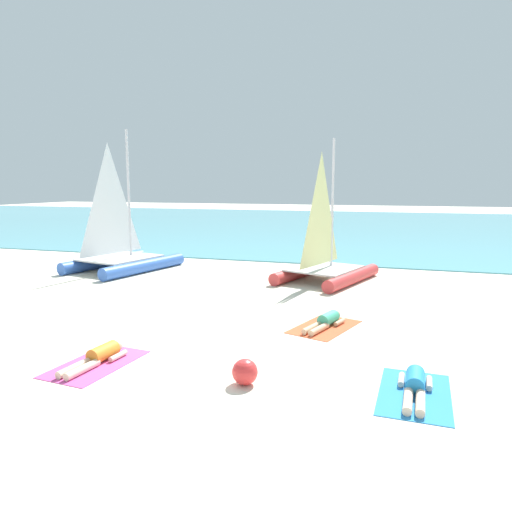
{
  "coord_description": "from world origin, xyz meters",
  "views": [
    {
      "loc": [
        4.24,
        -8.44,
        3.32
      ],
      "look_at": [
        0.0,
        4.88,
        1.2
      ],
      "focal_mm": 33.01,
      "sensor_mm": 36.0,
      "label": 1
    }
  ],
  "objects_px": {
    "sailboat_red": "(325,260)",
    "sailboat_blue": "(121,250)",
    "sunbather_right": "(415,385)",
    "sunbather_middle": "(326,321)",
    "towel_left": "(96,364)",
    "towel_middle": "(324,327)",
    "sunbather_left": "(98,356)",
    "beach_ball": "(245,372)",
    "towel_right": "(415,394)"
  },
  "relations": [
    {
      "from": "towel_middle",
      "to": "beach_ball",
      "type": "relative_size",
      "value": 4.34
    },
    {
      "from": "sailboat_red",
      "to": "sunbather_left",
      "type": "relative_size",
      "value": 3.13
    },
    {
      "from": "sailboat_red",
      "to": "towel_right",
      "type": "height_order",
      "value": "sailboat_red"
    },
    {
      "from": "towel_middle",
      "to": "towel_right",
      "type": "relative_size",
      "value": 1.0
    },
    {
      "from": "sailboat_blue",
      "to": "towel_right",
      "type": "xyz_separation_m",
      "value": [
        10.8,
        -8.17,
        -0.8
      ]
    },
    {
      "from": "beach_ball",
      "to": "sunbather_middle",
      "type": "bearing_deg",
      "value": 78.24
    },
    {
      "from": "sunbather_right",
      "to": "beach_ball",
      "type": "xyz_separation_m",
      "value": [
        -2.72,
        -0.53,
        0.09
      ]
    },
    {
      "from": "sailboat_red",
      "to": "sailboat_blue",
      "type": "bearing_deg",
      "value": -160.31
    },
    {
      "from": "sunbather_left",
      "to": "towel_right",
      "type": "distance_m",
      "value": 5.67
    },
    {
      "from": "sailboat_blue",
      "to": "towel_left",
      "type": "height_order",
      "value": "sailboat_blue"
    },
    {
      "from": "sunbather_right",
      "to": "sunbather_middle",
      "type": "bearing_deg",
      "value": 123.89
    },
    {
      "from": "sunbather_middle",
      "to": "sunbather_right",
      "type": "height_order",
      "value": "same"
    },
    {
      "from": "sunbather_left",
      "to": "towel_right",
      "type": "bearing_deg",
      "value": 9.27
    },
    {
      "from": "towel_right",
      "to": "beach_ball",
      "type": "relative_size",
      "value": 4.34
    },
    {
      "from": "sailboat_blue",
      "to": "towel_middle",
      "type": "bearing_deg",
      "value": -17.03
    },
    {
      "from": "towel_middle",
      "to": "towel_left",
      "type": "bearing_deg",
      "value": -135.69
    },
    {
      "from": "towel_middle",
      "to": "towel_right",
      "type": "height_order",
      "value": "same"
    },
    {
      "from": "sailboat_red",
      "to": "towel_middle",
      "type": "bearing_deg",
      "value": -63.38
    },
    {
      "from": "sailboat_red",
      "to": "sunbather_middle",
      "type": "relative_size",
      "value": 3.19
    },
    {
      "from": "towel_left",
      "to": "towel_middle",
      "type": "relative_size",
      "value": 1.0
    },
    {
      "from": "sailboat_red",
      "to": "towel_left",
      "type": "bearing_deg",
      "value": -90.1
    },
    {
      "from": "towel_right",
      "to": "sunbather_right",
      "type": "xyz_separation_m",
      "value": [
        0.0,
        0.07,
        0.13
      ]
    },
    {
      "from": "towel_middle",
      "to": "sailboat_red",
      "type": "bearing_deg",
      "value": 99.36
    },
    {
      "from": "sunbather_right",
      "to": "beach_ball",
      "type": "relative_size",
      "value": 3.57
    },
    {
      "from": "sailboat_red",
      "to": "beach_ball",
      "type": "bearing_deg",
      "value": -71.84
    },
    {
      "from": "sunbather_middle",
      "to": "towel_middle",
      "type": "bearing_deg",
      "value": -90.0
    },
    {
      "from": "towel_left",
      "to": "beach_ball",
      "type": "relative_size",
      "value": 4.34
    },
    {
      "from": "towel_left",
      "to": "sunbather_middle",
      "type": "distance_m",
      "value": 5.21
    },
    {
      "from": "towel_right",
      "to": "sunbather_right",
      "type": "relative_size",
      "value": 1.22
    },
    {
      "from": "sunbather_left",
      "to": "sunbather_middle",
      "type": "xyz_separation_m",
      "value": [
        3.7,
        3.6,
        0.0
      ]
    },
    {
      "from": "towel_right",
      "to": "beach_ball",
      "type": "height_order",
      "value": "beach_ball"
    },
    {
      "from": "sunbather_right",
      "to": "beach_ball",
      "type": "bearing_deg",
      "value": -166.96
    },
    {
      "from": "sunbather_right",
      "to": "towel_middle",
      "type": "bearing_deg",
      "value": 124.69
    },
    {
      "from": "sailboat_red",
      "to": "sunbather_middle",
      "type": "bearing_deg",
      "value": -63.06
    },
    {
      "from": "sailboat_red",
      "to": "sunbather_right",
      "type": "xyz_separation_m",
      "value": [
        2.86,
        -8.44,
        -0.6
      ]
    },
    {
      "from": "towel_middle",
      "to": "towel_right",
      "type": "bearing_deg",
      "value": -57.87
    },
    {
      "from": "towel_middle",
      "to": "sunbather_middle",
      "type": "bearing_deg",
      "value": 72.38
    },
    {
      "from": "sunbather_left",
      "to": "towel_right",
      "type": "xyz_separation_m",
      "value": [
        5.65,
        0.39,
        -0.13
      ]
    },
    {
      "from": "towel_middle",
      "to": "beach_ball",
      "type": "height_order",
      "value": "beach_ball"
    },
    {
      "from": "towel_left",
      "to": "sunbather_right",
      "type": "xyz_separation_m",
      "value": [
        5.66,
        0.53,
        0.13
      ]
    },
    {
      "from": "sunbather_middle",
      "to": "sailboat_blue",
      "type": "bearing_deg",
      "value": 168.32
    },
    {
      "from": "sunbather_left",
      "to": "towel_middle",
      "type": "height_order",
      "value": "sunbather_left"
    },
    {
      "from": "towel_left",
      "to": "sunbather_left",
      "type": "distance_m",
      "value": 0.14
    },
    {
      "from": "sailboat_red",
      "to": "sunbather_left",
      "type": "xyz_separation_m",
      "value": [
        -2.8,
        -8.9,
        -0.6
      ]
    },
    {
      "from": "sailboat_red",
      "to": "sunbather_right",
      "type": "distance_m",
      "value": 8.93
    },
    {
      "from": "sunbather_right",
      "to": "sailboat_red",
      "type": "bearing_deg",
      "value": 110.69
    },
    {
      "from": "sunbather_middle",
      "to": "towel_right",
      "type": "distance_m",
      "value": 3.75
    },
    {
      "from": "sunbather_right",
      "to": "towel_left",
      "type": "bearing_deg",
      "value": -172.71
    },
    {
      "from": "towel_left",
      "to": "sunbather_middle",
      "type": "relative_size",
      "value": 1.23
    },
    {
      "from": "sailboat_red",
      "to": "sunbather_right",
      "type": "bearing_deg",
      "value": -54.03
    }
  ]
}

